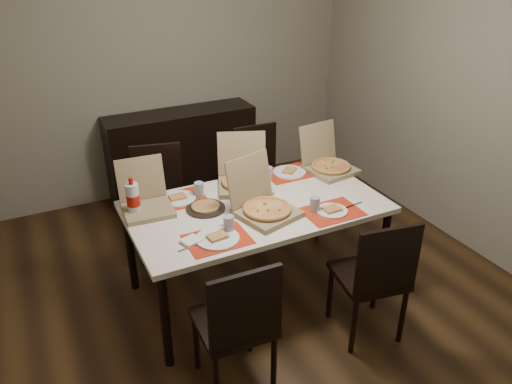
# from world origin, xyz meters

# --- Properties ---
(ground) EXTENTS (3.80, 4.00, 0.02)m
(ground) POSITION_xyz_m (0.00, 0.00, -0.01)
(ground) COLOR #3C2612
(ground) RESTS_ON ground
(room_walls) EXTENTS (3.84, 4.02, 2.62)m
(room_walls) POSITION_xyz_m (0.00, 0.43, 1.73)
(room_walls) COLOR gray
(room_walls) RESTS_ON ground
(sideboard) EXTENTS (1.50, 0.40, 0.90)m
(sideboard) POSITION_xyz_m (0.00, 1.78, 0.45)
(sideboard) COLOR black
(sideboard) RESTS_ON ground
(dining_table) EXTENTS (1.80, 1.00, 0.75)m
(dining_table) POSITION_xyz_m (-0.05, -0.03, 0.68)
(dining_table) COLOR beige
(dining_table) RESTS_ON ground
(chair_near_left) EXTENTS (0.43, 0.43, 0.93)m
(chair_near_left) POSITION_xyz_m (-0.57, -0.83, 0.51)
(chair_near_left) COLOR black
(chair_near_left) RESTS_ON ground
(chair_near_right) EXTENTS (0.48, 0.48, 0.93)m
(chair_near_right) POSITION_xyz_m (0.41, -0.83, 0.51)
(chair_near_right) COLOR black
(chair_near_right) RESTS_ON ground
(chair_far_left) EXTENTS (0.51, 0.51, 0.93)m
(chair_far_left) POSITION_xyz_m (-0.51, 0.85, 0.51)
(chair_far_left) COLOR black
(chair_far_left) RESTS_ON ground
(chair_far_right) EXTENTS (0.44, 0.44, 0.93)m
(chair_far_right) POSITION_xyz_m (0.46, 0.90, 0.51)
(chair_far_right) COLOR black
(chair_far_right) RESTS_ON ground
(setting_near_left) EXTENTS (0.47, 0.30, 0.11)m
(setting_near_left) POSITION_xyz_m (-0.46, -0.32, 0.77)
(setting_near_left) COLOR red
(setting_near_left) RESTS_ON dining_table
(setting_near_right) EXTENTS (0.47, 0.30, 0.11)m
(setting_near_right) POSITION_xyz_m (0.34, -0.34, 0.77)
(setting_near_right) COLOR red
(setting_near_right) RESTS_ON dining_table
(setting_far_left) EXTENTS (0.43, 0.30, 0.11)m
(setting_far_left) POSITION_xyz_m (-0.50, 0.29, 0.77)
(setting_far_left) COLOR red
(setting_far_left) RESTS_ON dining_table
(setting_far_right) EXTENTS (0.50, 0.30, 0.11)m
(setting_far_right) POSITION_xyz_m (0.37, 0.31, 0.77)
(setting_far_right) COLOR red
(setting_far_right) RESTS_ON dining_table
(napkin_loose) EXTENTS (0.16, 0.16, 0.02)m
(napkin_loose) POSITION_xyz_m (-0.02, -0.03, 0.76)
(napkin_loose) COLOR white
(napkin_loose) RESTS_ON dining_table
(pizza_box_center) EXTENTS (0.47, 0.49, 0.37)m
(pizza_box_center) POSITION_xyz_m (-0.06, -0.17, 0.81)
(pizza_box_center) COLOR olive
(pizza_box_center) RESTS_ON dining_table
(pizza_box_right) EXTENTS (0.40, 0.43, 0.36)m
(pizza_box_right) POSITION_xyz_m (0.74, 0.23, 0.81)
(pizza_box_right) COLOR olive
(pizza_box_right) RESTS_ON dining_table
(pizza_box_left) EXTENTS (0.36, 0.39, 0.33)m
(pizza_box_left) POSITION_xyz_m (-0.76, 0.26, 0.81)
(pizza_box_left) COLOR olive
(pizza_box_left) RESTS_ON dining_table
(pizza_box_extra) EXTENTS (0.50, 0.52, 0.37)m
(pizza_box_extra) POSITION_xyz_m (-0.00, 0.28, 0.81)
(pizza_box_extra) COLOR olive
(pizza_box_extra) RESTS_ON dining_table
(faina_plate) EXTENTS (0.28, 0.28, 0.03)m
(faina_plate) POSITION_xyz_m (-0.39, 0.07, 0.76)
(faina_plate) COLOR black
(faina_plate) RESTS_ON dining_table
(dip_bowl) EXTENTS (0.16, 0.16, 0.03)m
(dip_bowl) POSITION_xyz_m (0.10, 0.10, 0.76)
(dip_bowl) COLOR white
(dip_bowl) RESTS_ON dining_table
(soda_bottle) EXTENTS (0.09, 0.09, 0.27)m
(soda_bottle) POSITION_xyz_m (-0.86, 0.22, 0.87)
(soda_bottle) COLOR silver
(soda_bottle) RESTS_ON dining_table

